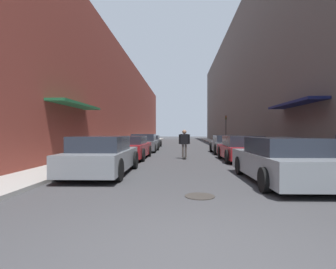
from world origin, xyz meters
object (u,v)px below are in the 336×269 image
at_px(parked_car_right_0, 281,161).
at_px(traffic_light, 226,126).
at_px(parked_car_left_3, 151,141).
at_px(parked_car_left_0, 102,156).
at_px(parked_car_right_1, 242,149).
at_px(parked_car_left_2, 144,143).
at_px(skateboarder, 184,141).
at_px(parked_car_left_1, 131,148).
at_px(manhole_cover, 200,196).
at_px(parked_car_right_2, 226,144).

bearing_deg(parked_car_right_0, traffic_light, 84.40).
relative_size(parked_car_left_3, parked_car_right_0, 0.92).
bearing_deg(traffic_light, parked_car_left_0, -110.46).
distance_m(parked_car_left_0, parked_car_right_1, 7.56).
bearing_deg(parked_car_left_0, parked_car_left_2, 90.15).
distance_m(parked_car_left_0, skateboarder, 6.34).
height_order(parked_car_left_0, parked_car_right_1, parked_car_left_0).
bearing_deg(parked_car_left_3, parked_car_left_1, -89.15).
distance_m(parked_car_left_0, manhole_cover, 4.54).
bearing_deg(parked_car_right_2, manhole_cover, -102.20).
xyz_separation_m(parked_car_right_2, traffic_light, (2.07, 12.06, 1.55)).
xyz_separation_m(parked_car_left_0, parked_car_right_1, (6.00, 4.60, -0.03)).
bearing_deg(parked_car_left_0, parked_car_left_1, 89.82).
relative_size(parked_car_left_0, parked_car_right_1, 1.14).
xyz_separation_m(parked_car_left_0, parked_car_right_2, (6.01, 9.61, -0.04)).
bearing_deg(skateboarder, parked_car_left_1, -177.44).
xyz_separation_m(parked_car_left_3, skateboarder, (3.17, -11.07, 0.43)).
xyz_separation_m(parked_car_left_3, parked_car_right_1, (6.15, -12.03, 0.05)).
distance_m(skateboarder, traffic_light, 16.92).
bearing_deg(parked_car_left_1, parked_car_left_2, 90.48).
distance_m(parked_car_left_2, traffic_light, 13.48).
height_order(parked_car_right_1, skateboarder, skateboarder).
xyz_separation_m(parked_car_left_2, parked_car_left_3, (-0.12, 5.63, -0.07)).
relative_size(parked_car_right_0, skateboarder, 2.82).
height_order(parked_car_right_0, manhole_cover, parked_car_right_0).
bearing_deg(parked_car_right_0, parked_car_right_1, 88.40).
height_order(parked_car_left_0, parked_car_left_2, parked_car_left_0).
height_order(parked_car_left_3, parked_car_right_1, parked_car_right_1).
relative_size(parked_car_right_0, parked_car_right_1, 1.15).
height_order(parked_car_left_1, parked_car_left_3, parked_car_left_1).
height_order(parked_car_left_3, parked_car_right_0, parked_car_right_0).
relative_size(parked_car_left_3, parked_car_right_2, 1.00).
xyz_separation_m(parked_car_left_0, parked_car_left_3, (-0.15, 16.63, -0.09)).
xyz_separation_m(parked_car_left_2, parked_car_right_1, (6.03, -6.40, -0.02)).
bearing_deg(parked_car_left_2, parked_car_left_1, -89.52).
relative_size(skateboarder, manhole_cover, 2.35).
xyz_separation_m(parked_car_left_3, manhole_cover, (3.42, -19.72, -0.57)).
xyz_separation_m(parked_car_left_1, parked_car_right_1, (5.98, -0.83, 0.00)).
distance_m(parked_car_right_0, parked_car_right_1, 5.84).
distance_m(parked_car_right_1, skateboarder, 3.16).
relative_size(parked_car_left_0, parked_car_left_2, 1.13).
bearing_deg(parked_car_left_3, traffic_light, 31.43).
bearing_deg(skateboarder, parked_car_left_2, 119.22).
height_order(parked_car_left_2, parked_car_right_1, parked_car_left_2).
distance_m(manhole_cover, traffic_light, 25.31).
distance_m(parked_car_right_1, parked_car_right_2, 5.01).
xyz_separation_m(skateboarder, traffic_light, (5.07, 16.10, 1.17)).
distance_m(parked_car_left_0, parked_car_left_3, 16.63).
height_order(parked_car_left_0, manhole_cover, parked_car_left_0).
bearing_deg(parked_car_right_0, parked_car_left_1, 131.14).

